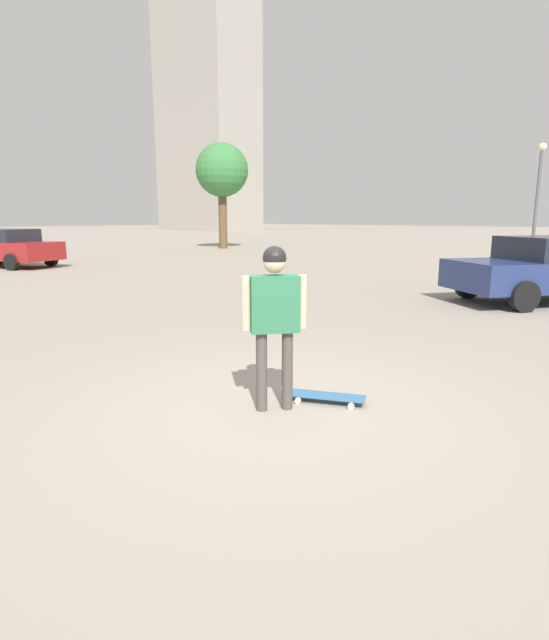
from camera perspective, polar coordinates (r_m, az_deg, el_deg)
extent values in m
plane|color=gray|center=(5.10, 0.00, -10.14)|extent=(220.00, 220.00, 0.00)
cylinder|color=#4C4742|center=(4.95, -1.48, -5.93)|extent=(0.11, 0.11, 0.80)
cylinder|color=#4C4742|center=(4.99, 1.47, -5.77)|extent=(0.11, 0.11, 0.80)
cube|color=#2D724C|center=(4.81, 0.00, 1.85)|extent=(0.49, 0.45, 0.55)
cylinder|color=beige|center=(4.77, -3.28, 1.91)|extent=(0.08, 0.08, 0.52)
cylinder|color=beige|center=(4.86, 3.21, 2.10)|extent=(0.08, 0.08, 0.52)
sphere|color=beige|center=(4.75, 0.00, 6.65)|extent=(0.22, 0.22, 0.22)
sphere|color=black|center=(4.75, 0.00, 7.10)|extent=(0.23, 0.23, 0.23)
cube|color=#336693|center=(5.28, 5.93, -8.60)|extent=(0.56, 0.82, 0.01)
cylinder|color=silver|center=(5.23, 2.68, -9.22)|extent=(0.06, 0.07, 0.07)
cylinder|color=silver|center=(5.46, 3.29, -8.30)|extent=(0.06, 0.07, 0.07)
cylinder|color=silver|center=(5.14, 8.73, -9.71)|extent=(0.06, 0.07, 0.07)
cylinder|color=silver|center=(5.38, 9.07, -8.74)|extent=(0.06, 0.07, 0.07)
cube|color=navy|center=(12.85, 28.64, 4.63)|extent=(4.59, 3.97, 0.64)
cylinder|color=black|center=(11.32, 26.64, 2.41)|extent=(0.64, 0.53, 0.64)
cylinder|color=black|center=(12.80, 21.26, 3.78)|extent=(0.64, 0.53, 0.64)
cube|color=maroon|center=(22.25, -28.42, 7.03)|extent=(3.11, 4.85, 0.68)
cube|color=#1E232D|center=(22.14, -28.39, 8.52)|extent=(2.16, 2.43, 0.48)
cylinder|color=black|center=(23.92, -28.76, 6.40)|extent=(0.38, 0.64, 0.61)
cylinder|color=black|center=(20.63, -27.85, 5.88)|extent=(0.38, 0.64, 0.61)
cylinder|color=black|center=(21.77, -24.21, 6.43)|extent=(0.38, 0.64, 0.61)
cube|color=#9E998E|center=(79.19, -7.77, 24.71)|extent=(8.39, 14.27, 39.91)
cylinder|color=brown|center=(31.66, -5.92, 11.40)|extent=(0.52, 0.52, 3.60)
sphere|color=#387A3D|center=(31.78, -6.03, 16.68)|extent=(3.20, 3.20, 3.20)
cylinder|color=#59595E|center=(20.25, 27.69, 10.85)|extent=(0.12, 0.12, 4.16)
sphere|color=beige|center=(20.39, 28.30, 17.02)|extent=(0.28, 0.28, 0.28)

